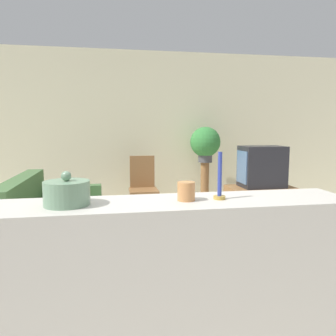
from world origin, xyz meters
name	(u,v)px	position (x,y,z in m)	size (l,w,h in m)	color
ground_plane	(150,311)	(0.00, 0.00, 0.00)	(14.00, 14.00, 0.00)	beige
wall_back	(126,130)	(0.00, 3.43, 1.35)	(9.00, 0.06, 2.70)	beige
couch	(53,223)	(-0.94, 1.52, 0.29)	(0.97, 1.65, 0.83)	#476B3D
tv_stand	(261,205)	(1.88, 2.04, 0.27)	(0.95, 0.56, 0.54)	olive
television	(262,167)	(1.87, 2.04, 0.83)	(0.61, 0.42, 0.59)	#232328
wooden_chair	(143,184)	(0.23, 2.77, 0.50)	(0.44, 0.44, 0.94)	olive
plant_stand	(205,185)	(1.31, 3.02, 0.40)	(0.14, 0.14, 0.81)	olive
potted_plant	(205,143)	(1.31, 3.02, 1.14)	(0.51, 0.51, 0.60)	#4C4C51
foreground_counter	(160,283)	(0.00, -0.54, 0.49)	(2.28, 0.44, 0.97)	beige
decorative_bowl	(67,193)	(-0.50, -0.54, 1.04)	(0.25, 0.25, 0.19)	gray
candle_jar	(186,191)	(0.15, -0.54, 1.03)	(0.10, 0.10, 0.11)	#C6844C
candlestick	(220,183)	(0.35, -0.54, 1.07)	(0.07, 0.07, 0.28)	#B7933D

